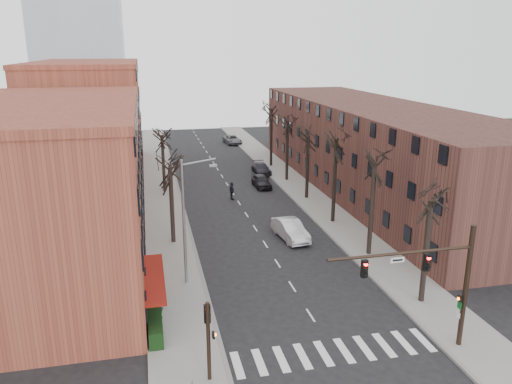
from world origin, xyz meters
TOP-DOWN VIEW (x-y plane):
  - ground at (0.00, 0.00)m, footprint 160.00×160.00m
  - sidewalk_left at (-8.00, 35.00)m, footprint 4.00×90.00m
  - sidewalk_right at (8.00, 35.00)m, footprint 4.00×90.00m
  - building_left_near at (-16.00, 15.00)m, footprint 12.00×26.00m
  - building_left_far at (-16.00, 44.00)m, footprint 12.00×28.00m
  - building_right at (16.00, 30.00)m, footprint 12.00×50.00m
  - awning_left at (-9.40, 6.00)m, footprint 1.20×7.00m
  - hedge at (-9.50, 5.00)m, footprint 0.80×6.00m
  - tree_right_a at (7.60, 4.00)m, footprint 5.20×5.20m
  - tree_right_b at (7.60, 12.00)m, footprint 5.20×5.20m
  - tree_right_c at (7.60, 20.00)m, footprint 5.20×5.20m
  - tree_right_d at (7.60, 28.00)m, footprint 5.20×5.20m
  - tree_right_e at (7.60, 36.00)m, footprint 5.20×5.20m
  - tree_right_f at (7.60, 44.00)m, footprint 5.20×5.20m
  - tree_left_a at (-7.60, 18.00)m, footprint 5.20×5.20m
  - tree_left_b at (-7.60, 34.00)m, footprint 5.20×5.20m
  - signal_mast_arm at (5.45, -1.00)m, footprint 8.14×0.30m
  - signal_pole_left at (-6.99, -0.95)m, footprint 0.47×0.44m
  - streetlight at (-7.03, 10.00)m, footprint 2.45×0.22m
  - silver_sedan at (2.43, 16.81)m, footprint 2.38×5.24m
  - parked_car_near at (3.80, 33.72)m, footprint 1.87×4.42m
  - parked_car_mid at (5.30, 40.19)m, footprint 1.97×4.82m
  - parked_car_far at (5.30, 62.18)m, footprint 2.91×5.40m
  - pedestrian_a at (-9.24, 5.45)m, footprint 0.76×0.71m
  - pedestrian_b at (-9.51, 6.66)m, footprint 1.06×0.95m
  - pedestrian_crossing at (-0.53, 29.39)m, footprint 0.72×1.23m

SIDE VIEW (x-z plane):
  - ground at x=0.00m, z-range 0.00..0.00m
  - awning_left at x=-9.40m, z-range -0.07..0.07m
  - tree_right_a at x=7.60m, z-range -5.00..5.00m
  - tree_right_b at x=7.60m, z-range -5.40..5.40m
  - tree_right_c at x=7.60m, z-range -5.80..5.80m
  - tree_right_d at x=7.60m, z-range -5.00..5.00m
  - tree_right_e at x=7.60m, z-range -5.40..5.40m
  - tree_right_f at x=7.60m, z-range -5.80..5.80m
  - tree_left_a at x=-7.60m, z-range -4.75..4.75m
  - tree_left_b at x=-7.60m, z-range -4.75..4.75m
  - sidewalk_left at x=-8.00m, z-range 0.00..0.15m
  - sidewalk_right at x=8.00m, z-range 0.00..0.15m
  - hedge at x=-9.50m, z-range 0.15..1.15m
  - parked_car_mid at x=5.30m, z-range 0.00..1.40m
  - parked_car_far at x=5.30m, z-range 0.00..1.44m
  - parked_car_near at x=3.80m, z-range 0.00..1.49m
  - silver_sedan at x=2.43m, z-range 0.00..1.67m
  - pedestrian_crossing at x=-0.53m, z-range 0.00..1.97m
  - pedestrian_a at x=-9.24m, z-range 0.15..1.90m
  - pedestrian_b at x=-9.51m, z-range 0.15..1.94m
  - signal_pole_left at x=-6.99m, z-range 0.41..4.81m
  - signal_mast_arm at x=5.45m, z-range 0.80..8.00m
  - building_right at x=16.00m, z-range 0.00..10.00m
  - streetlight at x=-7.03m, z-range 0.50..9.53m
  - building_left_near at x=-16.00m, z-range 0.00..12.00m
  - building_left_far at x=-16.00m, z-range 0.00..14.00m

